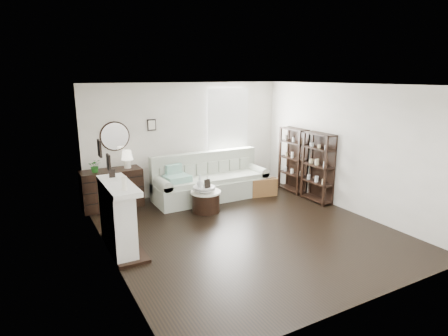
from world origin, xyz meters
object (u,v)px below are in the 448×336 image
sofa (210,183)px  pedestal_table (204,189)px  dresser (112,189)px  drum_table (206,201)px

sofa → pedestal_table: bearing=-123.8°
sofa → dresser: size_ratio=2.12×
pedestal_table → drum_table: bearing=34.3°
sofa → dresser: 2.26m
sofa → drum_table: sofa is taller
sofa → pedestal_table: (-0.58, -0.86, 0.18)m
sofa → drum_table: size_ratio=4.22×
sofa → dresser: bearing=170.2°
pedestal_table → sofa: bearing=56.2°
drum_table → pedestal_table: 0.31m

